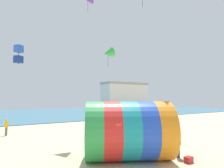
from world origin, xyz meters
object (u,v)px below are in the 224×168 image
cooler_box (189,160)px  kite_handler (178,144)px  giant_inflatable_tube (129,130)px  kite_blue_box (19,54)px  bystander_near_water (6,127)px  kite_green_delta (108,53)px

cooler_box → kite_handler: bearing=74.6°
giant_inflatable_tube → cooler_box: size_ratio=12.43×
kite_blue_box → bystander_near_water: (0.06, 9.77, -5.87)m
giant_inflatable_tube → kite_green_delta: bearing=75.8°
kite_green_delta → kite_handler: bearing=-72.1°
giant_inflatable_tube → kite_green_delta: size_ratio=3.59×
kite_handler → bystander_near_water: size_ratio=0.99×
giant_inflatable_tube → cooler_box: (2.82, -2.32, -1.68)m
kite_handler → kite_green_delta: (-1.92, 5.95, 7.02)m
cooler_box → kite_green_delta: bearing=103.1°
kite_green_delta → kite_blue_box: 7.57m
kite_blue_box → kite_handler: bearing=-27.0°
bystander_near_water → cooler_box: bystander_near_water is taller
kite_green_delta → kite_blue_box: kite_green_delta is taller
kite_handler → kite_green_delta: 9.40m
kite_handler → cooler_box: (-0.29, -1.05, -0.71)m
kite_blue_box → giant_inflatable_tube: bearing=-29.3°
giant_inflatable_tube → bystander_near_water: bearing=114.9°
kite_handler → kite_blue_box: size_ratio=1.40×
giant_inflatable_tube → kite_handler: bearing=-22.3°
kite_handler → bystander_near_water: (-9.24, 14.52, 0.01)m
kite_handler → kite_blue_box: (-9.31, 4.75, 5.88)m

